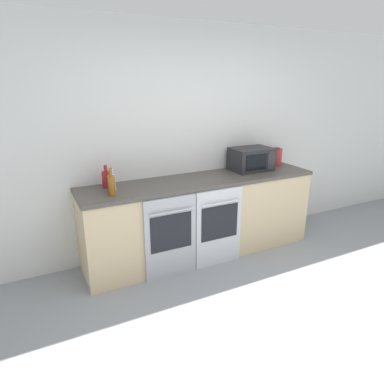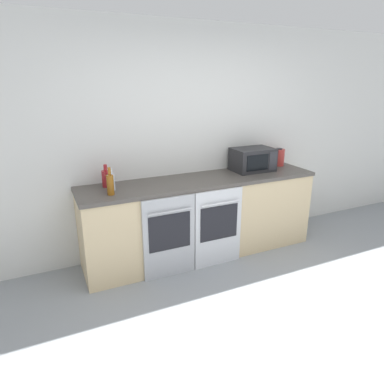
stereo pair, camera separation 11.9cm
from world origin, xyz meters
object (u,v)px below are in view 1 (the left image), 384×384
(bottle_amber, at_px, (111,185))
(oven_right, at_px, (219,227))
(oven_left, at_px, (171,237))
(kettle, at_px, (276,157))
(bottle_clear, at_px, (113,182))
(microwave, at_px, (251,159))
(bottle_red, at_px, (106,179))

(bottle_amber, bearing_deg, oven_right, -10.11)
(oven_left, distance_m, kettle, 1.88)
(bottle_clear, bearing_deg, microwave, 2.27)
(oven_left, bearing_deg, bottle_red, 136.65)
(bottle_amber, height_order, bottle_red, bottle_amber)
(oven_right, height_order, bottle_clear, bottle_clear)
(oven_left, height_order, bottle_clear, bottle_clear)
(oven_right, distance_m, kettle, 1.38)
(bottle_red, distance_m, kettle, 2.23)
(kettle, bearing_deg, bottle_clear, -176.04)
(microwave, relative_size, bottle_red, 2.08)
(bottle_amber, bearing_deg, bottle_red, 86.87)
(bottle_clear, distance_m, kettle, 2.20)
(bottle_amber, bearing_deg, kettle, 7.43)
(oven_left, bearing_deg, kettle, 15.82)
(bottle_amber, bearing_deg, microwave, 6.70)
(bottle_red, height_order, kettle, bottle_red)
(bottle_amber, distance_m, kettle, 2.26)
(oven_right, xyz_separation_m, microwave, (0.68, 0.40, 0.61))
(bottle_clear, xyz_separation_m, kettle, (2.20, 0.15, 0.02))
(oven_left, bearing_deg, oven_right, 0.00)
(microwave, bearing_deg, oven_left, -162.19)
(oven_left, relative_size, bottle_amber, 3.21)
(kettle, bearing_deg, microwave, -169.80)
(oven_left, distance_m, oven_right, 0.57)
(bottle_clear, bearing_deg, bottle_amber, -107.61)
(oven_left, height_order, bottle_red, bottle_red)
(microwave, bearing_deg, bottle_clear, -177.73)
(bottle_red, xyz_separation_m, kettle, (2.23, 0.01, 0.01))
(microwave, height_order, bottle_amber, microwave)
(microwave, bearing_deg, bottle_red, 177.63)
(bottle_red, bearing_deg, oven_right, -23.86)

